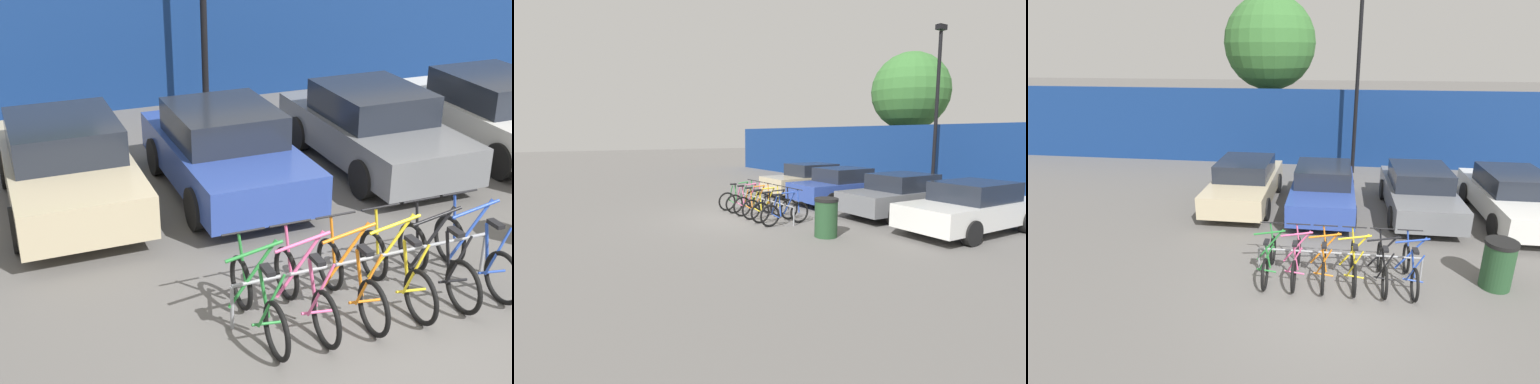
{
  "view_description": "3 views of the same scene",
  "coord_description": "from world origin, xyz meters",
  "views": [
    {
      "loc": [
        -3.89,
        -5.7,
        4.67
      ],
      "look_at": [
        -0.56,
        2.63,
        0.72
      ],
      "focal_mm": 50.0,
      "sensor_mm": 36.0,
      "label": 1
    },
    {
      "loc": [
        11.29,
        -5.88,
        2.68
      ],
      "look_at": [
        0.38,
        0.71,
        0.83
      ],
      "focal_mm": 28.0,
      "sensor_mm": 36.0,
      "label": 2
    },
    {
      "loc": [
        -0.09,
        -6.89,
        4.58
      ],
      "look_at": [
        -1.27,
        2.16,
        1.33
      ],
      "focal_mm": 28.0,
      "sensor_mm": 36.0,
      "label": 3
    }
  ],
  "objects": [
    {
      "name": "bicycle_yellow",
      "position": [
        0.4,
        0.53,
        0.38
      ],
      "size": [
        0.68,
        1.71,
        1.05
      ],
      "rotation": [
        0.0,
        0.0,
        0.04
      ],
      "color": "black",
      "rests_on": "ground"
    },
    {
      "name": "bicycle_pink",
      "position": [
        -0.8,
        0.53,
        0.38
      ],
      "size": [
        0.68,
        1.71,
        1.05
      ],
      "rotation": [
        0.0,
        0.0,
        0.06
      ],
      "color": "black",
      "rests_on": "ground"
    },
    {
      "name": "ground_plane",
      "position": [
        0.0,
        0.0,
        0.0
      ],
      "size": [
        120.0,
        120.0,
        0.0
      ],
      "primitive_type": "plane",
      "color": "#605E5B"
    },
    {
      "name": "car_blue",
      "position": [
        -0.4,
        4.38,
        0.69
      ],
      "size": [
        1.91,
        3.91,
        1.4
      ],
      "color": "#2D479E",
      "rests_on": "ground"
    },
    {
      "name": "lamp_post",
      "position": [
        0.62,
        8.5,
        3.85
      ],
      "size": [
        0.24,
        0.44,
        6.98
      ],
      "color": "black",
      "rests_on": "ground"
    },
    {
      "name": "bicycle_blue",
      "position": [
        1.54,
        0.53,
        0.38
      ],
      "size": [
        0.68,
        1.71,
        1.05
      ],
      "rotation": [
        0.0,
        0.0,
        0.05
      ],
      "color": "black",
      "rests_on": "ground"
    },
    {
      "name": "bicycle_green",
      "position": [
        -1.38,
        0.53,
        0.38
      ],
      "size": [
        0.68,
        1.71,
        1.05
      ],
      "rotation": [
        0.0,
        0.0,
        -0.04
      ],
      "color": "black",
      "rests_on": "ground"
    },
    {
      "name": "bike_rack",
      "position": [
        0.08,
        0.68,
        0.48
      ],
      "size": [
        3.47,
        0.04,
        0.57
      ],
      "color": "gray",
      "rests_on": "ground"
    },
    {
      "name": "bicycle_black",
      "position": [
        0.98,
        0.53,
        0.38
      ],
      "size": [
        0.68,
        1.71,
        1.05
      ],
      "rotation": [
        0.0,
        0.0,
        0.06
      ],
      "color": "black",
      "rests_on": "ground"
    },
    {
      "name": "trash_bin",
      "position": [
        3.27,
        0.68,
        0.52
      ],
      "size": [
        0.63,
        0.63,
        1.03
      ],
      "color": "#234728",
      "rests_on": "ground"
    },
    {
      "name": "bicycle_orange",
      "position": [
        -0.22,
        0.53,
        0.38
      ],
      "size": [
        0.68,
        1.71,
        1.05
      ],
      "rotation": [
        0.0,
        0.0,
        -0.06
      ],
      "color": "black",
      "rests_on": "ground"
    },
    {
      "name": "hoarding_wall",
      "position": [
        0.0,
        9.5,
        1.56
      ],
      "size": [
        36.0,
        0.16,
        3.11
      ],
      "primitive_type": "cube",
      "color": "navy",
      "rests_on": "ground"
    },
    {
      "name": "car_grey",
      "position": [
        2.39,
        4.52,
        0.69
      ],
      "size": [
        1.91,
        4.09,
        1.4
      ],
      "color": "slate",
      "rests_on": "ground"
    },
    {
      "name": "car_white",
      "position": [
        4.94,
        4.42,
        0.69
      ],
      "size": [
        1.91,
        4.39,
        1.4
      ],
      "color": "silver",
      "rests_on": "ground"
    },
    {
      "name": "car_beige",
      "position": [
        -2.83,
        4.71,
        0.69
      ],
      "size": [
        1.91,
        4.11,
        1.4
      ],
      "color": "#C1B28E",
      "rests_on": "ground"
    },
    {
      "name": "tree_behind_hoarding",
      "position": [
        -3.07,
        11.3,
        4.84
      ],
      "size": [
        3.97,
        3.97,
        6.86
      ],
      "color": "brown",
      "rests_on": "ground"
    }
  ]
}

